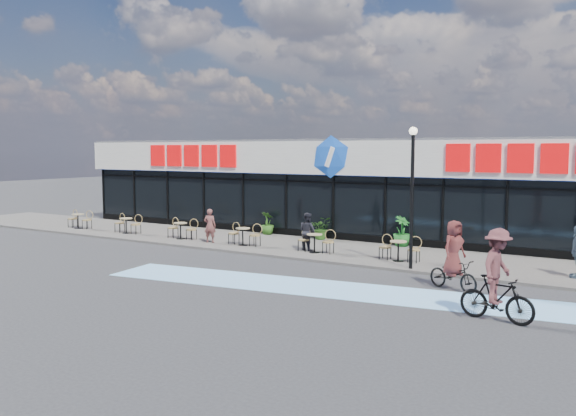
{
  "coord_description": "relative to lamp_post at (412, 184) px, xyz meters",
  "views": [
    {
      "loc": [
        12.66,
        -17.18,
        4.14
      ],
      "look_at": [
        -0.23,
        3.5,
        1.78
      ],
      "focal_mm": 38.0,
      "sensor_mm": 36.0,
      "label": 1
    }
  ],
  "objects": [
    {
      "name": "ground",
      "position": [
        -5.42,
        -2.3,
        -2.96
      ],
      "size": [
        120.0,
        120.0,
        0.0
      ],
      "primitive_type": "plane",
      "color": "#28282B",
      "rests_on": "ground"
    },
    {
      "name": "sidewalk",
      "position": [
        -5.42,
        2.2,
        -2.91
      ],
      "size": [
        44.0,
        5.0,
        0.1
      ],
      "primitive_type": "cube",
      "color": "#5A5550",
      "rests_on": "ground"
    },
    {
      "name": "bike_lane",
      "position": [
        -1.42,
        -3.8,
        -2.96
      ],
      "size": [
        14.17,
        4.13,
        0.01
      ],
      "primitive_type": "cube",
      "rotation": [
        0.0,
        0.0,
        0.14
      ],
      "color": "#7AB7E7",
      "rests_on": "ground"
    },
    {
      "name": "building",
      "position": [
        -5.42,
        7.63,
        -0.63
      ],
      "size": [
        30.6,
        6.57,
        4.75
      ],
      "color": "black",
      "rests_on": "ground"
    },
    {
      "name": "lamp_post",
      "position": [
        0.0,
        0.0,
        0.0
      ],
      "size": [
        0.28,
        0.28,
        4.78
      ],
      "color": "black",
      "rests_on": "sidewalk"
    },
    {
      "name": "bistro_set_0",
      "position": [
        -18.21,
        1.15,
        -2.41
      ],
      "size": [
        1.54,
        0.62,
        0.9
      ],
      "color": "tan",
      "rests_on": "sidewalk"
    },
    {
      "name": "bistro_set_1",
      "position": [
        -14.75,
        1.15,
        -2.41
      ],
      "size": [
        1.54,
        0.62,
        0.9
      ],
      "color": "tan",
      "rests_on": "sidewalk"
    },
    {
      "name": "bistro_set_2",
      "position": [
        -11.28,
        1.15,
        -2.41
      ],
      "size": [
        1.54,
        0.62,
        0.9
      ],
      "color": "tan",
      "rests_on": "sidewalk"
    },
    {
      "name": "bistro_set_3",
      "position": [
        -7.81,
        1.15,
        -2.41
      ],
      "size": [
        1.54,
        0.62,
        0.9
      ],
      "color": "tan",
      "rests_on": "sidewalk"
    },
    {
      "name": "bistro_set_4",
      "position": [
        -4.34,
        1.15,
        -2.41
      ],
      "size": [
        1.54,
        0.62,
        0.9
      ],
      "color": "tan",
      "rests_on": "sidewalk"
    },
    {
      "name": "bistro_set_5",
      "position": [
        -0.87,
        1.15,
        -2.41
      ],
      "size": [
        1.54,
        0.62,
        0.9
      ],
      "color": "tan",
      "rests_on": "sidewalk"
    },
    {
      "name": "potted_plant_left",
      "position": [
        -8.77,
        4.35,
        -2.32
      ],
      "size": [
        0.71,
        0.71,
        1.08
      ],
      "primitive_type": "imported",
      "rotation": [
        0.0,
        0.0,
        2.94
      ],
      "color": "#285117",
      "rests_on": "sidewalk"
    },
    {
      "name": "potted_plant_mid",
      "position": [
        -5.82,
        4.3,
        -2.35
      ],
      "size": [
        1.21,
        1.17,
        1.03
      ],
      "primitive_type": "imported",
      "rotation": [
        0.0,
        0.0,
        0.57
      ],
      "color": "#244C15",
      "rests_on": "sidewalk"
    },
    {
      "name": "potted_plant_right",
      "position": [
        -2.03,
        4.36,
        -2.23
      ],
      "size": [
        0.88,
        0.88,
        1.26
      ],
      "primitive_type": "imported",
      "rotation": [
        0.0,
        0.0,
        1.29
      ],
      "color": "#1A5C1D",
      "rests_on": "sidewalk"
    },
    {
      "name": "patron_left",
      "position": [
        -9.47,
        0.92,
        -2.13
      ],
      "size": [
        0.62,
        0.5,
        1.48
      ],
      "primitive_type": "imported",
      "rotation": [
        0.0,
        0.0,
        3.46
      ],
      "color": "brown",
      "rests_on": "sidewalk"
    },
    {
      "name": "patron_right",
      "position": [
        -4.86,
        1.4,
        -2.1
      ],
      "size": [
        0.89,
        0.79,
        1.52
      ],
      "primitive_type": "imported",
      "rotation": [
        0.0,
        0.0,
        2.8
      ],
      "color": "black",
      "rests_on": "sidewalk"
    },
    {
      "name": "cyclist_a",
      "position": [
        3.91,
        -4.67,
        -1.95
      ],
      "size": [
        1.91,
        1.26,
        2.27
      ],
      "color": "black",
      "rests_on": "ground"
    },
    {
      "name": "cyclist_b",
      "position": [
        2.05,
        -1.97,
        -2.18
      ],
      "size": [
        1.84,
        1.26,
        2.07
      ],
      "color": "black",
      "rests_on": "ground"
    }
  ]
}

